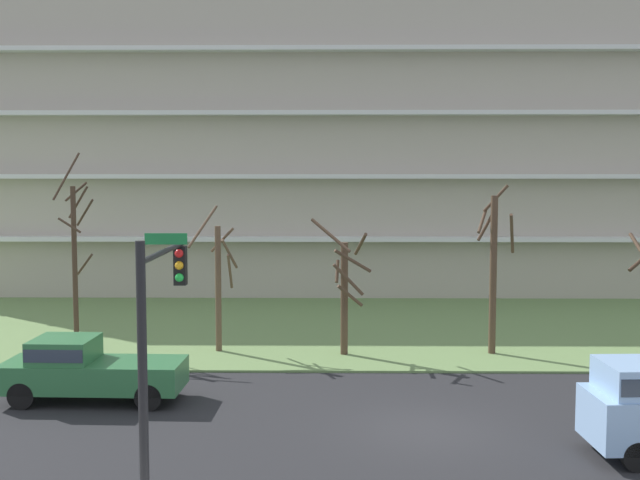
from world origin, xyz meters
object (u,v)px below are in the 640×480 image
(tree_center, at_px, (345,288))
(traffic_signal_mast, at_px, (159,325))
(tree_far_left, at_px, (75,256))
(tree_right, at_px, (494,267))
(tree_left, at_px, (219,280))
(pickup_green_near_left, at_px, (86,368))

(tree_center, relative_size, traffic_signal_mast, 0.93)
(traffic_signal_mast, bearing_deg, tree_far_left, 113.89)
(tree_center, bearing_deg, tree_right, 3.74)
(tree_left, bearing_deg, traffic_signal_mast, -86.66)
(tree_far_left, xyz_separation_m, traffic_signal_mast, (6.49, -14.65, 0.15))
(tree_right, height_order, traffic_signal_mast, tree_right)
(tree_right, bearing_deg, pickup_green_near_left, -155.24)
(pickup_green_near_left, height_order, traffic_signal_mast, traffic_signal_mast)
(tree_far_left, relative_size, tree_left, 1.37)
(tree_center, bearing_deg, traffic_signal_mast, -106.51)
(tree_right, distance_m, traffic_signal_mast, 16.99)
(tree_far_left, xyz_separation_m, pickup_green_near_left, (2.55, -6.98, -2.70))
(tree_far_left, distance_m, traffic_signal_mast, 16.03)
(tree_center, height_order, traffic_signal_mast, traffic_signal_mast)
(pickup_green_near_left, bearing_deg, tree_center, -141.78)
(tree_right, height_order, pickup_green_near_left, tree_right)
(tree_right, bearing_deg, traffic_signal_mast, -124.73)
(tree_far_left, relative_size, tree_center, 1.47)
(traffic_signal_mast, bearing_deg, tree_center, 73.49)
(tree_left, bearing_deg, pickup_green_near_left, -115.28)
(tree_right, bearing_deg, tree_center, -176.26)
(tree_left, height_order, tree_center, tree_left)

